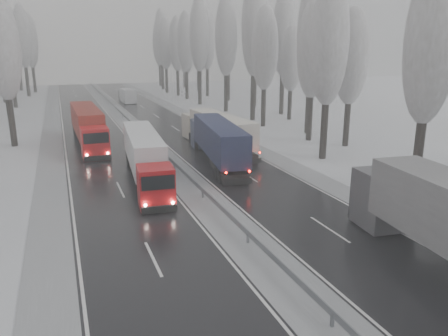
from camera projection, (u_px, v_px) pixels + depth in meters
carriageway_right at (223, 159)px, 41.96m from camera, size 7.50×200.00×0.03m
carriageway_left at (111, 170)px, 38.38m from camera, size 7.50×200.00×0.03m
median_slush at (169, 164)px, 40.17m from camera, size 3.00×200.00×0.04m
shoulder_right at (269, 155)px, 43.65m from camera, size 2.40×200.00×0.04m
shoulder_left at (51, 175)px, 36.70m from camera, size 2.40×200.00×0.04m
median_guardrail at (169, 158)px, 40.01m from camera, size 0.12×200.00×0.76m
tree_16 at (432, 43)px, 29.55m from camera, size 3.60×3.60×16.53m
tree_18 at (329, 44)px, 39.61m from camera, size 3.60×3.60×16.58m
tree_19 at (352, 57)px, 45.44m from camera, size 3.60×3.60×14.57m
tree_20 at (313, 50)px, 48.25m from camera, size 3.60×3.60×15.71m
tree_21 at (312, 34)px, 52.13m from camera, size 3.60×3.60×18.62m
tree_22 at (265, 49)px, 57.34m from camera, size 3.60×3.60×15.86m
tree_23 at (291, 60)px, 63.48m from camera, size 3.60×3.60×13.55m
tree_24 at (254, 28)px, 61.75m from camera, size 3.60×3.60×20.49m
tree_25 at (284, 34)px, 67.89m from camera, size 3.60×3.60×19.44m
tree_26 at (226, 37)px, 71.17m from camera, size 3.60×3.60×18.78m
tree_27 at (256, 42)px, 77.41m from camera, size 3.60×3.60×17.62m
tree_28 at (199, 35)px, 80.25m from camera, size 3.60×3.60×19.62m
tree_29 at (228, 41)px, 86.62m from camera, size 3.60×3.60×18.11m
tree_30 at (186, 42)px, 89.42m from camera, size 3.60×3.60×17.86m
tree_31 at (207, 41)px, 94.92m from camera, size 3.60×3.60×18.58m
tree_32 at (177, 44)px, 96.30m from camera, size 3.60×3.60×17.33m
tree_33 at (186, 53)px, 101.49m from camera, size 3.60×3.60×14.33m
tree_34 at (165, 44)px, 102.36m from camera, size 3.60×3.60×17.63m
tree_35 at (198, 42)px, 109.00m from camera, size 3.60×3.60×18.25m
tree_36 at (161, 38)px, 111.24m from camera, size 3.60×3.60×20.23m
tree_37 at (184, 48)px, 117.88m from camera, size 3.60×3.60×16.37m
tree_38 at (159, 44)px, 121.73m from camera, size 3.60×3.60×17.97m
tree_39 at (166, 48)px, 126.60m from camera, size 3.60×3.60×16.19m
tree_62 at (2, 48)px, 45.07m from camera, size 3.60×3.60×16.04m
tree_68 at (0, 46)px, 66.97m from camera, size 3.60×3.60×16.65m
tree_70 at (8, 44)px, 76.07m from camera, size 3.60×3.60×17.09m
tree_74 at (22, 37)px, 94.23m from camera, size 3.60×3.60×19.68m
tree_76 at (30, 41)px, 103.24m from camera, size 3.60×3.60×18.55m
tree_77 at (7, 53)px, 105.65m from camera, size 3.60×3.60×14.32m
tree_78 at (15, 39)px, 107.82m from camera, size 3.60×3.60×19.55m
tree_79 at (6, 46)px, 110.90m from camera, size 3.60×3.60×17.07m
truck_blue_box at (216, 139)px, 39.97m from camera, size 4.46×15.57×3.96m
truck_cream_box at (217, 129)px, 45.53m from camera, size 3.28×14.88×3.79m
box_truck_distant at (127, 96)px, 85.70m from camera, size 2.53×7.41×2.74m
truck_red_white at (145, 154)px, 34.81m from camera, size 3.47×14.75×3.75m
truck_red_red at (88, 124)px, 47.33m from camera, size 2.90×15.95×4.07m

